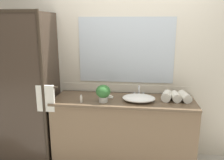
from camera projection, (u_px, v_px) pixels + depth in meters
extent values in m
cube|color=beige|center=(126.00, 64.00, 3.18)|extent=(4.40, 0.05, 2.60)
cube|color=beige|center=(125.00, 88.00, 3.23)|extent=(1.80, 0.01, 0.11)
cube|color=silver|center=(126.00, 50.00, 3.10)|extent=(1.28, 0.01, 0.88)
cube|color=brown|center=(123.00, 132.00, 3.06)|extent=(1.80, 0.56, 0.87)
cube|color=brown|center=(124.00, 100.00, 2.94)|extent=(1.80, 0.58, 0.03)
cylinder|color=#2D2319|center=(43.00, 95.00, 2.77)|extent=(0.04, 0.04, 2.00)
cube|color=#382B21|center=(5.00, 94.00, 2.83)|extent=(0.96, 0.01, 1.96)
cube|color=#382B21|center=(52.00, 89.00, 3.05)|extent=(0.01, 0.57, 1.96)
cylinder|color=#2D2319|center=(45.00, 87.00, 2.75)|extent=(0.32, 0.02, 0.02)
cube|color=silver|center=(46.00, 98.00, 2.79)|extent=(0.22, 0.04, 0.33)
ellipsoid|color=white|center=(139.00, 98.00, 2.87)|extent=(0.41, 0.31, 0.08)
cube|color=silver|center=(139.00, 96.00, 3.06)|extent=(0.17, 0.04, 0.02)
cylinder|color=silver|center=(139.00, 91.00, 3.04)|extent=(0.02, 0.02, 0.12)
cylinder|color=silver|center=(139.00, 87.00, 2.97)|extent=(0.02, 0.13, 0.02)
cylinder|color=silver|center=(134.00, 93.00, 3.06)|extent=(0.02, 0.02, 0.04)
cylinder|color=silver|center=(143.00, 94.00, 3.05)|extent=(0.02, 0.02, 0.04)
cylinder|color=beige|center=(103.00, 99.00, 2.84)|extent=(0.11, 0.11, 0.07)
ellipsoid|color=#2F652E|center=(103.00, 91.00, 2.81)|extent=(0.18, 0.18, 0.16)
cube|color=silver|center=(109.00, 97.00, 3.01)|extent=(0.10, 0.07, 0.01)
ellipsoid|color=silver|center=(109.00, 96.00, 3.01)|extent=(0.07, 0.04, 0.02)
cylinder|color=silver|center=(106.00, 92.00, 3.13)|extent=(0.03, 0.03, 0.08)
cylinder|color=black|center=(106.00, 89.00, 3.12)|extent=(0.02, 0.02, 0.01)
cylinder|color=silver|center=(81.00, 99.00, 2.82)|extent=(0.03, 0.03, 0.08)
cylinder|color=#B7B2A8|center=(81.00, 96.00, 2.81)|extent=(0.02, 0.02, 0.02)
cylinder|color=silver|center=(185.00, 97.00, 2.87)|extent=(0.15, 0.24, 0.11)
cylinder|color=silver|center=(176.00, 96.00, 2.88)|extent=(0.12, 0.21, 0.11)
cylinder|color=silver|center=(167.00, 96.00, 2.89)|extent=(0.16, 0.21, 0.12)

